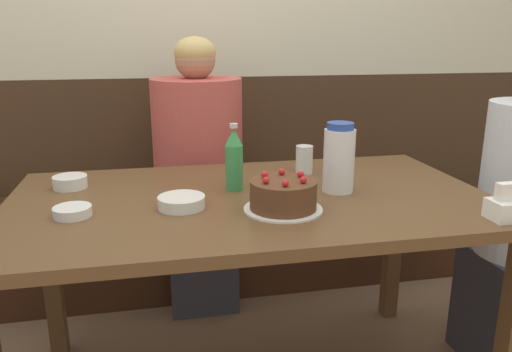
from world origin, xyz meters
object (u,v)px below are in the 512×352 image
Objects in this scene: bowl_rice_small at (72,212)px; bowl_side_dish at (182,202)px; glass_water_tall at (304,160)px; person_grey_tee at (199,177)px; birthday_cake at (283,195)px; water_pitcher at (339,158)px; soju_bottle at (234,159)px; napkin_holder at (510,206)px; bench_seat at (219,240)px; bowl_soup_white at (70,182)px.

bowl_rice_small is 0.76× the size of bowl_side_dish.
person_grey_tee is at bearing 126.81° from glass_water_tall.
bowl_rice_small is at bearing 173.41° from birthday_cake.
bowl_rice_small is 0.82m from glass_water_tall.
water_pitcher is at bearing 32.74° from birthday_cake.
water_pitcher is 0.34m from soju_bottle.
soju_bottle is at bearing -152.88° from glass_water_tall.
napkin_holder is 0.09× the size of person_grey_tee.
napkin_holder is (0.37, -0.34, -0.07)m from water_pitcher.
birthday_cake is at bearing -86.19° from bench_seat.
water_pitcher reaches higher than bowl_side_dish.
glass_water_tall is (0.77, 0.30, 0.04)m from bowl_rice_small.
birthday_cake reaches higher than bowl_rice_small.
birthday_cake is 0.87m from person_grey_tee.
bowl_side_dish is at bearing 164.43° from birthday_cake.
person_grey_tee is at bearing -125.38° from bench_seat.
bowl_rice_small is at bearing -161.91° from soju_bottle.
napkin_holder is 0.92m from bowl_side_dish.
glass_water_tall is (0.18, 0.37, 0.01)m from birthday_cake.
person_grey_tee reaches higher than glass_water_tall.
bowl_soup_white reaches higher than bench_seat.
water_pitcher is 2.17× the size of glass_water_tall.
bowl_rice_small is at bearing -80.83° from bowl_soup_white.
glass_water_tall is (-0.41, 0.57, 0.01)m from napkin_holder.
birthday_cake is at bearing 11.49° from person_grey_tee.
glass_water_tall is 0.09× the size of person_grey_tee.
glass_water_tall is at bearing 32.13° from bowl_side_dish.
birthday_cake is at bearing -15.57° from bowl_side_dish.
soju_bottle reaches higher than bowl_side_dish.
bowl_side_dish is 0.11× the size of person_grey_tee.
bowl_soup_white reaches higher than bowl_side_dish.
bowl_side_dish is (-0.88, 0.28, -0.02)m from napkin_holder.
glass_water_tall is at bearing 64.59° from birthday_cake.
bowl_side_dish is (-0.18, -0.15, -0.09)m from soju_bottle.
bench_seat is 23.47× the size of bowl_rice_small.
birthday_cake is (0.07, -0.98, 0.54)m from bench_seat.
water_pitcher is 0.83m from person_grey_tee.
water_pitcher reaches higher than napkin_holder.
napkin_holder is at bearing -17.63° from bowl_side_dish.
bowl_side_dish is at bearing -8.89° from person_grey_tee.
bench_seat is 11.01× the size of water_pitcher.
water_pitcher reaches higher than bench_seat.
bowl_soup_white is at bearing 99.17° from bowl_rice_small.
bench_seat is 23.95× the size of glass_water_tall.
birthday_cake reaches higher than bowl_soup_white.
water_pitcher is at bearing -14.59° from soju_bottle.
person_grey_tee is (-0.06, 0.61, -0.23)m from soju_bottle.
bowl_side_dish is (-0.22, -0.90, 0.51)m from bench_seat.
napkin_holder is at bearing -24.29° from bowl_soup_white.
glass_water_tall is (0.24, -0.61, 0.55)m from bench_seat.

